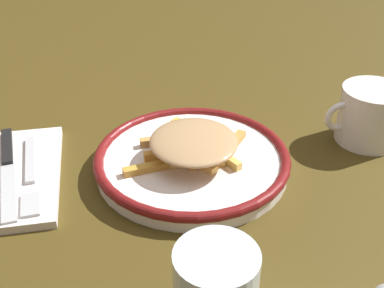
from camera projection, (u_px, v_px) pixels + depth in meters
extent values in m
plane|color=#453612|center=(192.00, 169.00, 0.68)|extent=(2.60, 2.60, 0.00)
cylinder|color=white|center=(192.00, 163.00, 0.68)|extent=(0.26, 0.26, 0.02)
torus|color=maroon|center=(192.00, 157.00, 0.67)|extent=(0.26, 0.26, 0.01)
cube|color=#E7B24E|center=(193.00, 153.00, 0.67)|extent=(0.05, 0.06, 0.01)
cube|color=#F0C35C|center=(217.00, 153.00, 0.67)|extent=(0.04, 0.08, 0.01)
cube|color=#E7B24F|center=(221.00, 151.00, 0.68)|extent=(0.02, 0.07, 0.01)
cube|color=#DEBB5C|center=(197.00, 160.00, 0.66)|extent=(0.07, 0.02, 0.01)
cube|color=gold|center=(188.00, 157.00, 0.66)|extent=(0.09, 0.03, 0.01)
cube|color=#CA9047|center=(168.00, 139.00, 0.70)|extent=(0.08, 0.01, 0.01)
cube|color=#F3B858|center=(193.00, 161.00, 0.66)|extent=(0.05, 0.06, 0.01)
cube|color=gold|center=(169.00, 154.00, 0.67)|extent=(0.07, 0.01, 0.01)
cube|color=gold|center=(149.00, 168.00, 0.64)|extent=(0.07, 0.02, 0.01)
cube|color=gold|center=(191.00, 153.00, 0.67)|extent=(0.02, 0.07, 0.01)
cube|color=#D88E3F|center=(198.00, 147.00, 0.66)|extent=(0.08, 0.02, 0.01)
cube|color=#C4842F|center=(192.00, 138.00, 0.70)|extent=(0.06, 0.03, 0.01)
cube|color=#EBAE4E|center=(189.00, 143.00, 0.68)|extent=(0.02, 0.08, 0.01)
cube|color=gold|center=(197.00, 131.00, 0.72)|extent=(0.06, 0.08, 0.01)
cube|color=#D88F43|center=(228.00, 148.00, 0.68)|extent=(0.07, 0.08, 0.01)
ellipsoid|color=tan|center=(191.00, 142.00, 0.65)|extent=(0.13, 0.14, 0.02)
cube|color=#286334|center=(184.00, 135.00, 0.65)|extent=(0.00, 0.00, 0.00)
cube|color=#1F7429|center=(212.00, 138.00, 0.65)|extent=(0.00, 0.00, 0.00)
cube|color=#365D35|center=(210.00, 124.00, 0.68)|extent=(0.00, 0.00, 0.00)
cube|color=#326237|center=(160.00, 135.00, 0.65)|extent=(0.00, 0.00, 0.00)
cube|color=silver|center=(9.00, 176.00, 0.66)|extent=(0.14, 0.23, 0.01)
cube|color=silver|center=(30.00, 159.00, 0.68)|extent=(0.01, 0.11, 0.00)
cube|color=silver|center=(30.00, 205.00, 0.60)|extent=(0.02, 0.04, 0.00)
cube|color=black|center=(7.00, 147.00, 0.70)|extent=(0.02, 0.09, 0.01)
cube|color=silver|center=(8.00, 192.00, 0.62)|extent=(0.03, 0.12, 0.00)
cylinder|color=white|center=(371.00, 115.00, 0.73)|extent=(0.09, 0.09, 0.08)
torus|color=white|center=(340.00, 117.00, 0.71)|extent=(0.05, 0.01, 0.05)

